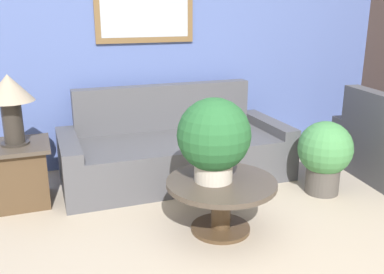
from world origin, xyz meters
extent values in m
cube|color=#5166A8|center=(0.00, 2.74, 1.30)|extent=(7.63, 0.06, 2.60)
cube|color=brown|center=(-0.16, 2.69, 1.65)|extent=(1.07, 0.03, 0.62)
cube|color=#B2BCC6|center=(-0.16, 2.68, 1.65)|extent=(0.95, 0.01, 0.50)
cube|color=#4C4C51|center=(-0.03, 2.05, 0.22)|extent=(1.94, 0.99, 0.43)
cube|color=#4C4C51|center=(-0.03, 2.47, 0.67)|extent=(1.94, 0.16, 0.48)
cube|color=#4C4C51|center=(-1.09, 2.05, 0.27)|extent=(0.18, 0.99, 0.53)
cube|color=#4C4C51|center=(1.03, 2.05, 0.27)|extent=(0.18, 0.99, 0.53)
cube|color=#4C4C51|center=(1.81, 1.39, 0.67)|extent=(0.25, 0.80, 0.48)
cube|color=#4C4C51|center=(2.25, 1.82, 0.27)|extent=(0.96, 0.29, 0.53)
cylinder|color=#4C3823|center=(-0.04, 0.89, 0.01)|extent=(0.47, 0.47, 0.03)
cylinder|color=#4C3823|center=(-0.04, 0.89, 0.21)|extent=(0.15, 0.15, 0.35)
cylinder|color=#473D33|center=(-0.04, 0.89, 0.40)|extent=(0.86, 0.86, 0.04)
cube|color=#4C3823|center=(-1.54, 1.97, 0.26)|extent=(0.48, 0.48, 0.52)
cube|color=#473D33|center=(-1.54, 1.97, 0.54)|extent=(0.57, 0.57, 0.03)
cylinder|color=#2D2823|center=(-1.54, 1.97, 0.57)|extent=(0.24, 0.24, 0.02)
cylinder|color=#2D2823|center=(-1.54, 1.97, 0.76)|extent=(0.17, 0.17, 0.36)
cone|color=gray|center=(-1.54, 1.97, 1.06)|extent=(0.41, 0.41, 0.23)
cylinder|color=beige|center=(-0.10, 0.92, 0.50)|extent=(0.30, 0.30, 0.16)
sphere|color=#235B2D|center=(-0.10, 0.92, 0.79)|extent=(0.56, 0.56, 0.56)
cylinder|color=#4C4742|center=(1.16, 1.23, 0.13)|extent=(0.32, 0.32, 0.25)
sphere|color=#428447|center=(1.16, 1.23, 0.44)|extent=(0.51, 0.51, 0.51)
camera|label=1|loc=(-1.30, -1.90, 1.70)|focal=40.00mm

